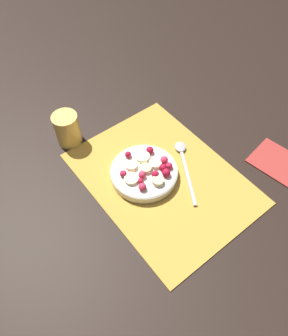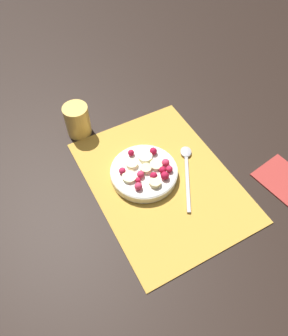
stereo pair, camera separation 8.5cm
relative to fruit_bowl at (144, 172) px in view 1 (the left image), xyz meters
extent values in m
plane|color=black|center=(0.03, 0.03, -0.02)|extent=(3.00, 3.00, 0.00)
cube|color=gold|center=(0.03, 0.03, -0.02)|extent=(0.47, 0.35, 0.01)
cylinder|color=silver|center=(0.00, 0.00, -0.01)|extent=(0.18, 0.18, 0.02)
torus|color=silver|center=(0.00, 0.00, 0.00)|extent=(0.18, 0.18, 0.01)
cylinder|color=white|center=(0.00, 0.00, 0.01)|extent=(0.16, 0.16, 0.00)
cylinder|color=beige|center=(0.01, -0.05, 0.01)|extent=(0.05, 0.05, 0.01)
cylinder|color=beige|center=(0.00, 0.03, 0.01)|extent=(0.04, 0.04, 0.01)
cylinder|color=beige|center=(-0.03, -0.02, 0.01)|extent=(0.04, 0.04, 0.01)
cylinder|color=beige|center=(0.00, 0.00, 0.01)|extent=(0.04, 0.04, 0.01)
cylinder|color=#F4EAB7|center=(-0.03, 0.02, 0.01)|extent=(0.05, 0.05, 0.01)
cylinder|color=beige|center=(0.05, 0.00, 0.01)|extent=(0.04, 0.04, 0.01)
sphere|color=#B21433|center=(-0.06, -0.01, 0.02)|extent=(0.02, 0.02, 0.02)
sphere|color=#DB3356|center=(0.04, -0.04, 0.02)|extent=(0.02, 0.02, 0.02)
sphere|color=#DB3356|center=(0.01, -0.02, 0.02)|extent=(0.02, 0.02, 0.02)
sphere|color=#B21433|center=(-0.04, 0.05, 0.02)|extent=(0.02, 0.02, 0.02)
sphere|color=#D12347|center=(-0.02, -0.05, 0.02)|extent=(0.02, 0.02, 0.02)
sphere|color=#B21433|center=(0.03, 0.01, 0.02)|extent=(0.02, 0.02, 0.02)
sphere|color=#B21433|center=(0.05, 0.03, 0.02)|extent=(0.02, 0.02, 0.02)
sphere|color=#B21433|center=(0.03, 0.04, 0.02)|extent=(0.02, 0.02, 0.02)
sphere|color=#D12347|center=(0.03, 0.05, 0.02)|extent=(0.02, 0.02, 0.02)
sphere|color=#DB3356|center=(0.01, 0.06, 0.02)|extent=(0.02, 0.02, 0.02)
sphere|color=red|center=(0.03, -0.03, 0.02)|extent=(0.01, 0.01, 0.01)
cube|color=#B2B2B7|center=(0.08, 0.09, -0.01)|extent=(0.16, 0.10, 0.00)
ellipsoid|color=#B2B2B7|center=(-0.01, 0.14, -0.01)|extent=(0.05, 0.05, 0.01)
cylinder|color=#F4CC66|center=(-0.24, -0.09, 0.03)|extent=(0.07, 0.07, 0.10)
cube|color=#A3332D|center=(0.19, 0.32, -0.02)|extent=(0.15, 0.14, 0.01)
camera|label=1|loc=(0.40, -0.31, 0.69)|focal=35.00mm
camera|label=2|loc=(0.45, -0.24, 0.69)|focal=35.00mm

